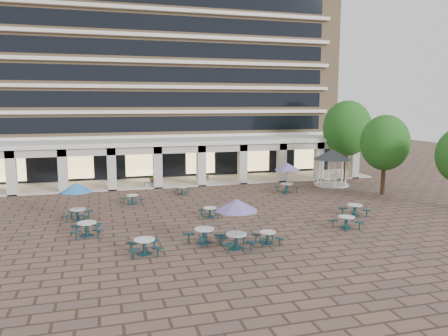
{
  "coord_description": "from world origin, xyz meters",
  "views": [
    {
      "loc": [
        -7.18,
        -28.6,
        7.89
      ],
      "look_at": [
        1.76,
        3.0,
        3.08
      ],
      "focal_mm": 35.0,
      "sensor_mm": 36.0,
      "label": 1
    }
  ],
  "objects_px": {
    "picnic_table_1": "(204,234)",
    "planter_left": "(152,182)",
    "picnic_table_2": "(268,236)",
    "gazebo": "(332,159)",
    "picnic_table_0": "(144,245)",
    "planter_right": "(207,180)"
  },
  "relations": [
    {
      "from": "picnic_table_2",
      "to": "gazebo",
      "type": "bearing_deg",
      "value": 49.85
    },
    {
      "from": "gazebo",
      "to": "picnic_table_2",
      "type": "bearing_deg",
      "value": -129.8
    },
    {
      "from": "planter_right",
      "to": "picnic_table_0",
      "type": "bearing_deg",
      "value": -112.91
    },
    {
      "from": "planter_left",
      "to": "gazebo",
      "type": "bearing_deg",
      "value": -12.6
    },
    {
      "from": "gazebo",
      "to": "planter_left",
      "type": "distance_m",
      "value": 17.58
    },
    {
      "from": "picnic_table_1",
      "to": "gazebo",
      "type": "bearing_deg",
      "value": 17.68
    },
    {
      "from": "picnic_table_2",
      "to": "planter_left",
      "type": "height_order",
      "value": "planter_left"
    },
    {
      "from": "picnic_table_2",
      "to": "planter_right",
      "type": "distance_m",
      "value": 19.07
    },
    {
      "from": "picnic_table_0",
      "to": "gazebo",
      "type": "distance_m",
      "value": 24.89
    },
    {
      "from": "picnic_table_0",
      "to": "picnic_table_2",
      "type": "relative_size",
      "value": 1.2
    },
    {
      "from": "picnic_table_2",
      "to": "gazebo",
      "type": "relative_size",
      "value": 0.42
    },
    {
      "from": "picnic_table_1",
      "to": "picnic_table_2",
      "type": "relative_size",
      "value": 1.5
    },
    {
      "from": "gazebo",
      "to": "planter_left",
      "type": "bearing_deg",
      "value": 167.4
    },
    {
      "from": "picnic_table_0",
      "to": "gazebo",
      "type": "bearing_deg",
      "value": 36.1
    },
    {
      "from": "picnic_table_0",
      "to": "picnic_table_2",
      "type": "height_order",
      "value": "picnic_table_0"
    },
    {
      "from": "picnic_table_0",
      "to": "picnic_table_2",
      "type": "bearing_deg",
      "value": -2.33
    },
    {
      "from": "picnic_table_1",
      "to": "planter_left",
      "type": "distance_m",
      "value": 18.01
    },
    {
      "from": "picnic_table_0",
      "to": "gazebo",
      "type": "height_order",
      "value": "gazebo"
    },
    {
      "from": "picnic_table_1",
      "to": "picnic_table_2",
      "type": "distance_m",
      "value": 3.63
    },
    {
      "from": "gazebo",
      "to": "planter_right",
      "type": "bearing_deg",
      "value": 161.89
    },
    {
      "from": "picnic_table_1",
      "to": "planter_left",
      "type": "relative_size",
      "value": 1.58
    },
    {
      "from": "picnic_table_0",
      "to": "picnic_table_1",
      "type": "xyz_separation_m",
      "value": [
        3.48,
        0.96,
        0.02
      ]
    }
  ]
}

